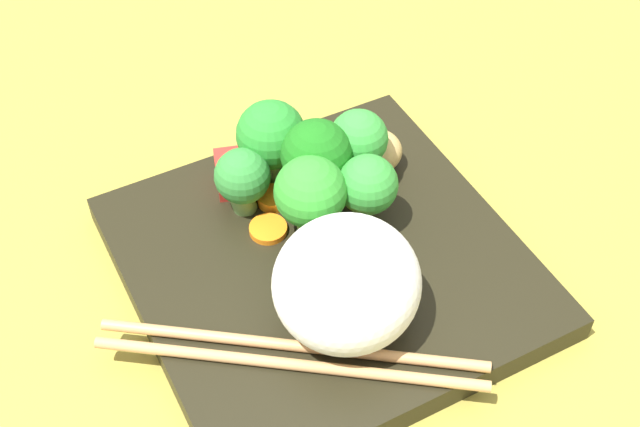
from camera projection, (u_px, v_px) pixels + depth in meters
ground_plane at (324, 284)px, 54.45cm from camera, size 110.00×110.00×2.00cm
square_plate at (325, 265)px, 53.05cm from camera, size 23.66×23.66×1.80cm
rice_mound at (347, 283)px, 46.68cm from camera, size 11.87×11.91×6.76cm
broccoli_floret_0 at (242, 178)px, 53.35cm from camera, size 3.59×3.59×4.68cm
broccoli_floret_1 at (358, 142)px, 54.08cm from camera, size 3.81×3.81×5.86cm
broccoli_floret_2 at (316, 156)px, 52.74cm from camera, size 4.51×4.51×6.36cm
broccoli_floret_3 at (307, 196)px, 50.81cm from camera, size 4.44×4.44×6.21cm
broccoli_floret_4 at (274, 136)px, 54.51cm from camera, size 4.52×4.52×6.07cm
broccoli_floret_5 at (367, 186)px, 51.77cm from camera, size 3.77×3.77×5.43cm
carrot_slice_0 at (299, 146)px, 58.61cm from camera, size 4.03×4.03×0.78cm
carrot_slice_1 at (354, 147)px, 58.58cm from camera, size 2.77×2.77×0.74cm
carrot_slice_2 at (273, 198)px, 55.22cm from camera, size 2.26×2.26×0.74cm
carrot_slice_3 at (268, 229)px, 53.61cm from camera, size 2.59×2.59×0.43cm
pepper_chunk_0 at (325, 165)px, 56.80cm from camera, size 2.37×2.50×1.52cm
pepper_chunk_1 at (239, 172)px, 55.83cm from camera, size 3.69×3.60×2.17cm
pepper_chunk_2 at (337, 237)px, 52.50cm from camera, size 3.53×3.78×1.46cm
chicken_piece_1 at (376, 151)px, 56.71cm from camera, size 4.45×4.29×2.84cm
chopstick_pair at (291, 355)px, 47.13cm from camera, size 19.29×13.75×0.65cm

